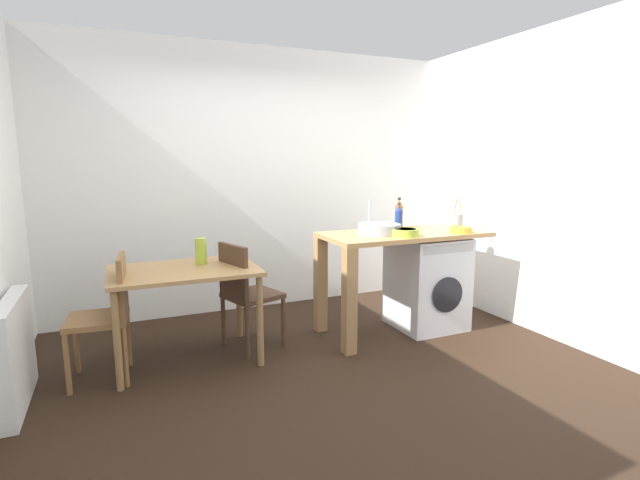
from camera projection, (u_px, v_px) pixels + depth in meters
name	position (u px, v px, depth m)	size (l,w,h in m)	color
ground_plane	(324.00, 368.00, 3.58)	(5.46, 5.46, 0.00)	black
wall_back	(256.00, 181.00, 4.93)	(4.60, 0.10, 2.70)	white
wall_counter_side	(544.00, 184.00, 4.20)	(0.10, 3.80, 2.70)	white
radiator	(15.00, 353.00, 2.99)	(0.10, 0.80, 0.70)	white
dining_table	(184.00, 281.00, 3.63)	(1.10, 0.76, 0.74)	tan
chair_person_seat	(108.00, 311.00, 3.34)	(0.43, 0.43, 0.90)	olive
chair_opposite	(245.00, 290.00, 3.86)	(0.51, 0.51, 0.90)	#4C3323
kitchen_counter	(384.00, 251.00, 4.18)	(1.50, 0.68, 0.92)	tan
washing_machine	(427.00, 282.00, 4.42)	(0.60, 0.61, 0.86)	silver
sink_basin	(379.00, 229.00, 4.13)	(0.38, 0.38, 0.09)	#9EA0A5
tap	(369.00, 216.00, 4.28)	(0.02, 0.02, 0.28)	#B2B2B7
bottle_tall_green	(399.00, 218.00, 4.29)	(0.07, 0.07, 0.26)	navy
bottle_squat_brown	(399.00, 214.00, 4.48)	(0.08, 0.08, 0.29)	brown
mixing_bowl	(405.00, 232.00, 4.00)	(0.24, 0.24, 0.07)	#A8C63D
utensil_crock	(457.00, 220.00, 4.52)	(0.11, 0.11, 0.30)	gray
colander	(461.00, 229.00, 4.21)	(0.20, 0.20, 0.06)	gold
vase	(201.00, 251.00, 3.74)	(0.09, 0.09, 0.21)	#A8C63D
scissors	(406.00, 234.00, 4.13)	(0.15, 0.06, 0.01)	#B2B2B7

